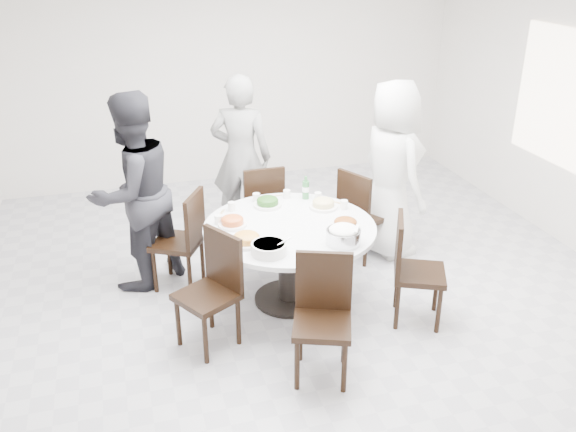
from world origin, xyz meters
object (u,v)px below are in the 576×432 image
object	(u,v)px
chair_n	(260,206)
soup_bowl	(269,248)
diner_left	(133,193)
chair_ne	(365,213)
rice_bowl	(343,237)
dining_table	(290,264)
chair_nw	(177,240)
beverage_bottle	(306,188)
chair_se	(420,271)
diner_right	(392,170)
diner_middle	(241,157)
chair_s	(322,322)
chair_sw	(206,294)

from	to	relation	value
chair_n	soup_bowl	xyz separation A→B (m)	(-0.30, -1.55, 0.32)
diner_left	soup_bowl	size ratio (longest dim) A/B	6.49
chair_ne	rice_bowl	distance (m)	1.30
dining_table	chair_nw	xyz separation A→B (m)	(-0.92, 0.55, 0.10)
chair_n	beverage_bottle	xyz separation A→B (m)	(0.31, -0.57, 0.39)
chair_nw	chair_se	xyz separation A→B (m)	(1.88, -1.15, 0.00)
chair_se	diner_right	xyz separation A→B (m)	(0.30, 1.26, 0.43)
diner_left	diner_middle	bearing A→B (deg)	178.80
diner_right	soup_bowl	distance (m)	1.91
chair_se	beverage_bottle	distance (m)	1.37
chair_se	soup_bowl	bearing A→B (deg)	107.73
diner_right	beverage_bottle	xyz separation A→B (m)	(-0.94, -0.12, -0.04)
dining_table	chair_s	world-z (taller)	chair_s
chair_sw	diner_left	distance (m)	1.33
chair_nw	diner_left	bearing A→B (deg)	-87.61
chair_sw	chair_s	world-z (taller)	same
rice_bowl	soup_bowl	bearing A→B (deg)	179.48
chair_ne	beverage_bottle	world-z (taller)	beverage_bottle
chair_sw	beverage_bottle	bearing A→B (deg)	100.94
dining_table	chair_n	world-z (taller)	chair_n
chair_n	diner_right	distance (m)	1.40
dining_table	soup_bowl	distance (m)	0.68
chair_ne	soup_bowl	bearing A→B (deg)	103.56
chair_ne	chair_s	size ratio (longest dim) A/B	1.00
chair_sw	diner_right	distance (m)	2.39
chair_nw	beverage_bottle	distance (m)	1.30
chair_se	diner_left	size ratio (longest dim) A/B	0.52
chair_se	soup_bowl	size ratio (longest dim) A/B	3.35
diner_right	chair_n	bearing A→B (deg)	60.71
chair_s	chair_se	world-z (taller)	same
chair_sw	diner_left	world-z (taller)	diner_left
diner_right	dining_table	bearing A→B (deg)	107.93
chair_n	chair_sw	size ratio (longest dim) A/B	1.00
chair_n	chair_nw	distance (m)	1.08
chair_se	diner_right	bearing A→B (deg)	11.76
dining_table	beverage_bottle	distance (m)	0.79
beverage_bottle	chair_ne	bearing A→B (deg)	7.03
chair_sw	diner_middle	distance (m)	2.12
chair_n	chair_s	world-z (taller)	same
dining_table	chair_se	bearing A→B (deg)	-32.12
chair_s	chair_n	bearing A→B (deg)	109.25
chair_nw	chair_sw	size ratio (longest dim) A/B	1.00
dining_table	diner_left	xyz separation A→B (m)	(-1.26, 0.72, 0.55)
chair_sw	soup_bowl	size ratio (longest dim) A/B	3.35
chair_s	diner_middle	size ratio (longest dim) A/B	0.53
chair_n	chair_s	distance (m)	2.19
chair_ne	chair_se	size ratio (longest dim) A/B	1.00
chair_nw	soup_bowl	xyz separation A→B (m)	(0.62, -0.99, 0.32)
chair_n	chair_nw	world-z (taller)	same
diner_left	soup_bowl	world-z (taller)	diner_left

